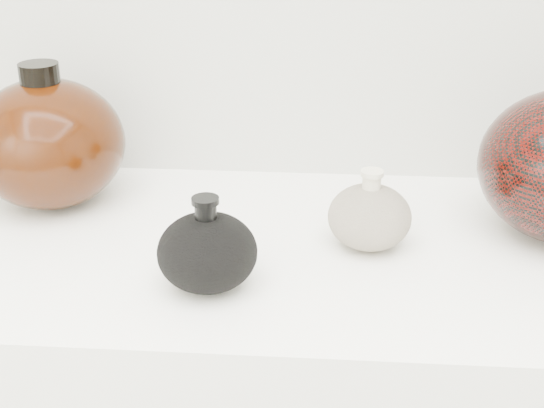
{
  "coord_description": "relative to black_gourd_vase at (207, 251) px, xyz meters",
  "views": [
    {
      "loc": [
        0.04,
        0.06,
        1.37
      ],
      "look_at": [
        -0.02,
        0.92,
        0.97
      ],
      "focal_mm": 50.0,
      "sensor_mm": 36.0,
      "label": 1
    }
  ],
  "objects": [
    {
      "name": "left_round_pot",
      "position": [
        -0.26,
        0.22,
        0.05
      ],
      "size": [
        0.23,
        0.23,
        0.21
      ],
      "color": "black",
      "rests_on": "display_counter"
    },
    {
      "name": "black_gourd_vase",
      "position": [
        0.0,
        0.0,
        0.0
      ],
      "size": [
        0.16,
        0.16,
        0.12
      ],
      "color": "black",
      "rests_on": "display_counter"
    },
    {
      "name": "room",
      "position": [
        0.09,
        -0.56,
        0.35
      ],
      "size": [
        3.04,
        2.42,
        2.64
      ],
      "color": "slate",
      "rests_on": "ground"
    },
    {
      "name": "cream_gourd_vase",
      "position": [
        0.2,
        0.12,
        -0.0
      ],
      "size": [
        0.11,
        0.11,
        0.11
      ],
      "color": "beige",
      "rests_on": "display_counter"
    }
  ]
}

